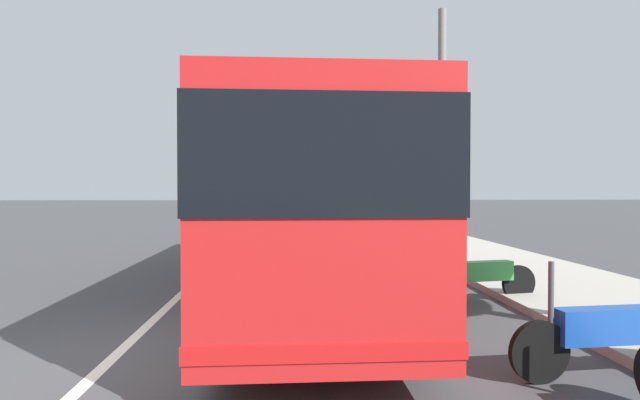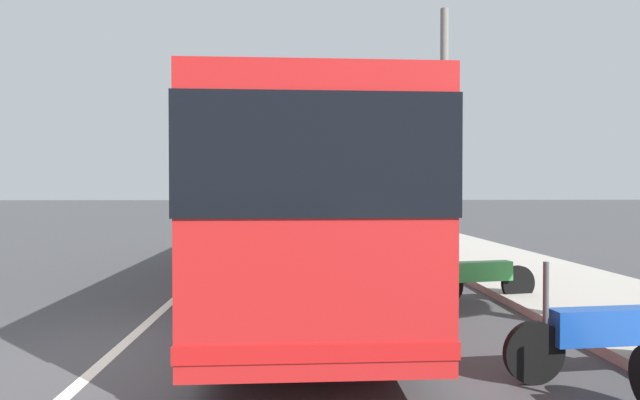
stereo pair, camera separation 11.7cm
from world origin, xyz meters
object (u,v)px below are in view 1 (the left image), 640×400
utility_pole (442,127)px  motorcycle_far_end (612,333)px  car_side_street (232,206)px  car_ahead_same_lane (305,208)px  motorcycle_by_tree (483,276)px  coach_bus (303,199)px

utility_pole → motorcycle_far_end: bearing=170.5°
car_side_street → car_ahead_same_lane: bearing=39.4°
motorcycle_by_tree → motorcycle_far_end: bearing=79.5°
coach_bus → utility_pole: (8.38, -5.47, 2.58)m
car_side_street → utility_pole: bearing=23.0°
motorcycle_far_end → car_ahead_same_lane: car_ahead_same_lane is taller
motorcycle_by_tree → car_side_street: bearing=-86.8°
car_ahead_same_lane → coach_bus: bearing=-178.6°
motorcycle_by_tree → car_ahead_same_lane: car_ahead_same_lane is taller
coach_bus → car_side_street: size_ratio=3.02×
motorcycle_far_end → utility_pole: bearing=-104.4°
coach_bus → motorcycle_far_end: coach_bus is taller
car_ahead_same_lane → utility_pole: (-19.65, -4.60, 3.73)m
motorcycle_far_end → car_ahead_same_lane: bearing=-90.9°
motorcycle_far_end → motorcycle_by_tree: motorcycle_far_end is taller
motorcycle_far_end → car_side_street: 42.52m
motorcycle_by_tree → car_ahead_same_lane: bearing=-95.4°
motorcycle_far_end → car_side_street: bearing=-82.9°
coach_bus → car_side_street: (36.36, 5.67, -1.18)m
motorcycle_far_end → motorcycle_by_tree: bearing=-95.5°
coach_bus → motorcycle_by_tree: coach_bus is taller
coach_bus → utility_pole: size_ratio=1.37×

